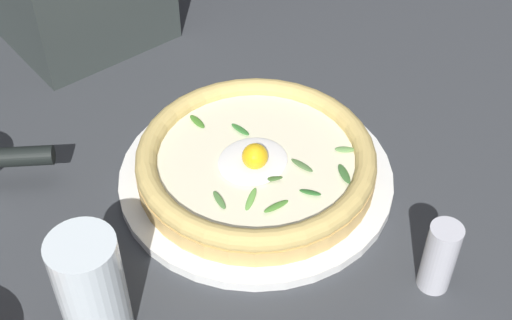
# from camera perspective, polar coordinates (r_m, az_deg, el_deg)

# --- Properties ---
(ground_plane) EXTENTS (2.40, 2.40, 0.03)m
(ground_plane) POSITION_cam_1_polar(r_m,az_deg,el_deg) (0.82, 2.27, -2.27)
(ground_plane) COLOR #373A3E
(ground_plane) RESTS_ON ground
(pizza_plate) EXTENTS (0.31, 0.31, 0.01)m
(pizza_plate) POSITION_cam_1_polar(r_m,az_deg,el_deg) (0.80, 0.00, -1.34)
(pizza_plate) COLOR white
(pizza_plate) RESTS_ON ground
(pizza) EXTENTS (0.27, 0.27, 0.05)m
(pizza) POSITION_cam_1_polar(r_m,az_deg,el_deg) (0.79, 0.00, -0.04)
(pizza) COLOR tan
(pizza) RESTS_ON pizza_plate
(drinking_glass) EXTENTS (0.06, 0.06, 0.12)m
(drinking_glass) POSITION_cam_1_polar(r_m,az_deg,el_deg) (0.66, -13.03, -10.59)
(drinking_glass) COLOR silver
(drinking_glass) RESTS_ON ground
(pepper_shaker) EXTENTS (0.03, 0.03, 0.08)m
(pepper_shaker) POSITION_cam_1_polar(r_m,az_deg,el_deg) (0.70, 14.63, -7.58)
(pepper_shaker) COLOR silver
(pepper_shaker) RESTS_ON ground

